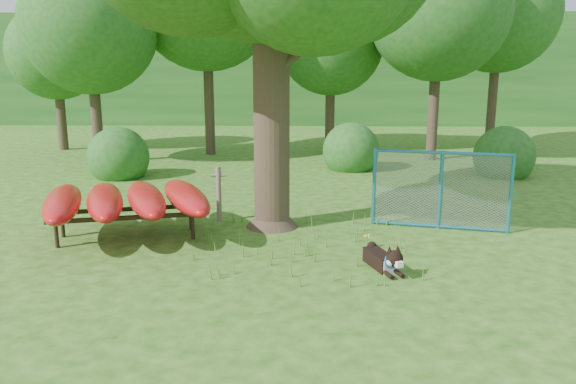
{
  "coord_description": "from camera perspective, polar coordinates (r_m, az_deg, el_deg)",
  "views": [
    {
      "loc": [
        0.47,
        -8.79,
        3.27
      ],
      "look_at": [
        0.2,
        1.2,
        1.0
      ],
      "focal_mm": 35.0,
      "sensor_mm": 36.0,
      "label": 1
    }
  ],
  "objects": [
    {
      "name": "wildflower_clump",
      "position": [
        10.35,
        8.04,
        -4.56
      ],
      "size": [
        0.12,
        0.1,
        0.25
      ],
      "rotation": [
        0.0,
        0.0,
        0.17
      ],
      "color": "#487F29",
      "rests_on": "ground"
    },
    {
      "name": "shrub_right",
      "position": [
        18.14,
        20.94,
        1.55
      ],
      "size": [
        1.8,
        1.8,
        1.8
      ],
      "primitive_type": "sphere",
      "color": "#1D541B",
      "rests_on": "ground"
    },
    {
      "name": "fence_section",
      "position": [
        11.72,
        15.23,
        0.18
      ],
      "size": [
        2.68,
        0.69,
        2.67
      ],
      "rotation": [
        0.0,
        0.0,
        -0.23
      ],
      "color": "teal",
      "rests_on": "ground"
    },
    {
      "name": "bg_tree_a",
      "position": [
        20.08,
        -19.51,
        15.55
      ],
      "size": [
        4.4,
        4.4,
        6.7
      ],
      "color": "#36271D",
      "rests_on": "ground"
    },
    {
      "name": "bg_tree_f",
      "position": [
        23.77,
        -22.54,
        12.95
      ],
      "size": [
        3.6,
        3.6,
        5.55
      ],
      "color": "#36271D",
      "rests_on": "ground"
    },
    {
      "name": "bg_tree_e",
      "position": [
        24.09,
        20.66,
        16.67
      ],
      "size": [
        4.6,
        4.6,
        7.55
      ],
      "color": "#36271D",
      "rests_on": "ground"
    },
    {
      "name": "shrub_left",
      "position": [
        17.5,
        -16.71,
        1.47
      ],
      "size": [
        1.8,
        1.8,
        1.8
      ],
      "primitive_type": "sphere",
      "color": "#1D541B",
      "rests_on": "ground"
    },
    {
      "name": "bg_tree_d",
      "position": [
        20.39,
        15.09,
        17.47
      ],
      "size": [
        4.8,
        4.8,
        7.5
      ],
      "color": "#36271D",
      "rests_on": "ground"
    },
    {
      "name": "ground",
      "position": [
        9.39,
        -1.43,
        -7.58
      ],
      "size": [
        80.0,
        80.0,
        0.0
      ],
      "primitive_type": "plane",
      "color": "#255210",
      "rests_on": "ground"
    },
    {
      "name": "bg_tree_c",
      "position": [
        21.84,
        4.4,
        14.94
      ],
      "size": [
        4.0,
        4.0,
        6.12
      ],
      "color": "#36271D",
      "rests_on": "ground"
    },
    {
      "name": "husky_dog",
      "position": [
        9.29,
        9.8,
        -6.79
      ],
      "size": [
        0.58,
        1.14,
        0.52
      ],
      "rotation": [
        0.0,
        0.0,
        0.34
      ],
      "color": "black",
      "rests_on": "ground"
    },
    {
      "name": "kayak_rack",
      "position": [
        11.12,
        -16.18,
        -0.81
      ],
      "size": [
        3.83,
        3.43,
        0.98
      ],
      "rotation": [
        0.0,
        0.0,
        0.24
      ],
      "color": "black",
      "rests_on": "ground"
    },
    {
      "name": "wooded_hillside",
      "position": [
        36.8,
        0.83,
        12.36
      ],
      "size": [
        80.0,
        12.0,
        6.0
      ],
      "primitive_type": "cube",
      "color": "#1D541B",
      "rests_on": "ground"
    },
    {
      "name": "shrub_mid",
      "position": [
        18.16,
        6.36,
        2.33
      ],
      "size": [
        1.8,
        1.8,
        1.8
      ],
      "primitive_type": "sphere",
      "color": "#1D541B",
      "rests_on": "ground"
    },
    {
      "name": "wooden_post",
      "position": [
        12.0,
        -7.05,
        -0.05
      ],
      "size": [
        0.32,
        0.11,
        1.18
      ],
      "rotation": [
        0.0,
        0.0,
        0.04
      ],
      "color": "#6A5D4F",
      "rests_on": "ground"
    }
  ]
}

